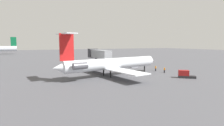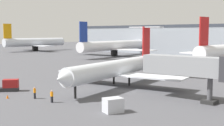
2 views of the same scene
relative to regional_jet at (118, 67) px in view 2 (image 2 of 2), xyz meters
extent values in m
cube|color=#4C4C51|center=(3.11, -1.81, -3.33)|extent=(400.00, 400.00, 0.10)
cylinder|color=silver|center=(0.15, -0.86, -0.07)|extent=(7.52, 27.02, 2.86)
cone|color=silver|center=(2.64, -14.90, -0.07)|extent=(3.06, 2.64, 2.72)
cone|color=silver|center=(-2.36, 13.29, -0.07)|extent=(2.85, 2.98, 2.43)
cube|color=silver|center=(6.34, 1.26, -1.20)|extent=(11.81, 6.29, 0.24)
cube|color=silver|center=(-6.39, -1.00, -1.20)|extent=(11.81, 6.29, 0.24)
cylinder|color=#595960|center=(0.62, 9.86, 0.33)|extent=(2.04, 3.41, 1.50)
cylinder|color=#595960|center=(-3.97, 9.04, 0.33)|extent=(2.04, 3.41, 1.50)
cube|color=red|center=(-2.02, 11.42, 4.35)|extent=(0.80, 3.19, 5.97)
cube|color=silver|center=(-2.02, 11.42, 7.23)|extent=(7.11, 3.55, 0.20)
cylinder|color=black|center=(2.15, -12.15, -2.39)|extent=(0.36, 0.36, 1.78)
cylinder|color=black|center=(1.38, 1.39, -2.39)|extent=(0.36, 0.36, 1.78)
cylinder|color=black|center=(-1.77, 0.83, -2.39)|extent=(0.36, 0.36, 1.78)
cube|color=gray|center=(14.78, -2.71, 1.58)|extent=(12.97, 3.37, 2.60)
cylinder|color=#4C4C51|center=(17.98, -2.51, -1.50)|extent=(0.70, 0.70, 3.57)
cube|color=#262626|center=(17.98, -2.51, -3.03)|extent=(1.80, 1.80, 0.50)
cube|color=black|center=(1.67, -15.93, -2.86)|extent=(0.37, 0.31, 0.85)
cube|color=orange|center=(1.67, -15.93, -2.13)|extent=(0.45, 0.35, 0.60)
sphere|color=tan|center=(1.67, -15.93, -1.71)|extent=(0.24, 0.24, 0.24)
cube|color=black|center=(-2.13, -16.03, -2.86)|extent=(0.38, 0.34, 0.85)
cube|color=orange|center=(-2.13, -16.03, -2.13)|extent=(0.47, 0.38, 0.60)
sphere|color=tan|center=(-2.13, -16.03, -1.71)|extent=(0.24, 0.24, 0.24)
cube|color=#262628|center=(-10.35, -15.84, -2.98)|extent=(3.63, 3.98, 0.60)
cube|color=maroon|center=(-9.84, -15.22, -2.03)|extent=(2.61, 2.74, 1.30)
cube|color=silver|center=(11.25, -14.34, -2.42)|extent=(2.31, 2.62, 1.72)
cone|color=orange|center=(-5.22, -18.53, -3.01)|extent=(0.36, 0.36, 0.55)
cylinder|color=silver|center=(-98.43, 51.01, 1.20)|extent=(6.95, 33.45, 4.17)
cube|color=orange|center=(-99.66, 36.45, 6.78)|extent=(0.64, 4.01, 7.00)
cube|color=silver|center=(-98.43, 51.01, -0.48)|extent=(28.31, 8.33, 0.30)
cube|color=black|center=(-98.43, 51.01, -2.08)|extent=(1.20, 2.80, 2.40)
cylinder|color=white|center=(-45.09, 51.16, 0.99)|extent=(8.45, 41.93, 3.74)
cube|color=navy|center=(-42.95, 32.40, 6.36)|extent=(0.75, 4.01, 7.00)
cube|color=white|center=(-45.09, 51.16, -0.48)|extent=(35.55, 9.93, 0.30)
cube|color=black|center=(-45.09, 51.16, -2.08)|extent=(1.20, 2.80, 2.40)
cube|color=red|center=(1.93, 30.27, 6.42)|extent=(0.65, 4.01, 7.00)
camera|label=1|loc=(-41.19, 18.74, 5.21)|focal=28.35mm
camera|label=2|loc=(34.62, -41.22, 6.15)|focal=49.24mm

